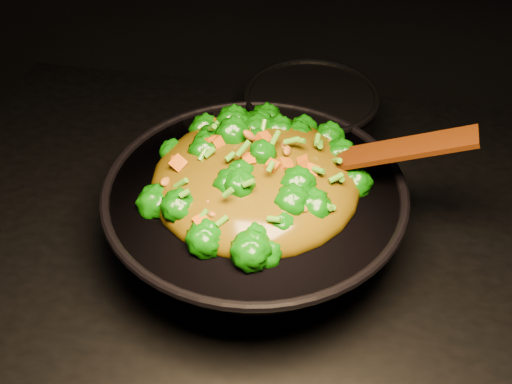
# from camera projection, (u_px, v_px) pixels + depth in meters

# --- Properties ---
(wok) EXTENTS (0.45, 0.45, 0.11)m
(wok) POSITION_uv_depth(u_px,v_px,m) (255.00, 219.00, 0.90)
(wok) COLOR black
(wok) RESTS_ON stovetop
(stir_fry) EXTENTS (0.37, 0.37, 0.10)m
(stir_fry) POSITION_uv_depth(u_px,v_px,m) (256.00, 156.00, 0.84)
(stir_fry) COLOR #0F6707
(stir_fry) RESTS_ON wok
(spatula) EXTENTS (0.26, 0.05, 0.11)m
(spatula) POSITION_uv_depth(u_px,v_px,m) (368.00, 155.00, 0.85)
(spatula) COLOR #331303
(spatula) RESTS_ON wok
(back_pot) EXTENTS (0.28, 0.28, 0.12)m
(back_pot) POSITION_uv_depth(u_px,v_px,m) (310.00, 123.00, 1.07)
(back_pot) COLOR black
(back_pot) RESTS_ON stovetop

